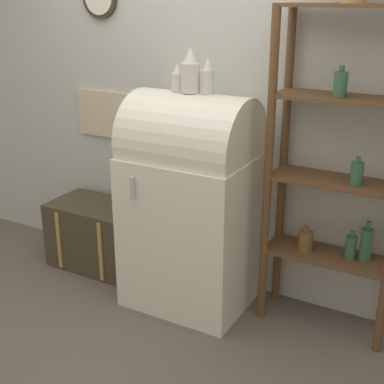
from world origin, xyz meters
TOP-DOWN VIEW (x-y plane):
  - ground_plane at (0.00, 0.00)m, footprint 12.00×12.00m
  - wall_back at (-0.01, 0.57)m, footprint 7.00×0.09m
  - refrigerator at (-0.00, 0.23)m, footprint 0.77×0.68m
  - suitcase_trunk at (-0.84, 0.30)m, footprint 0.70×0.44m
  - shelf_unit at (0.86, 0.38)m, footprint 0.77×0.31m
  - vase_left at (-0.10, 0.24)m, footprint 0.07×0.07m
  - vase_center at (-0.01, 0.23)m, footprint 0.11×0.11m
  - vase_right at (0.10, 0.24)m, footprint 0.07×0.07m

SIDE VIEW (x-z plane):
  - ground_plane at x=0.00m, z-range 0.00..0.00m
  - suitcase_trunk at x=-0.84m, z-range 0.00..0.49m
  - refrigerator at x=0.00m, z-range 0.02..1.41m
  - shelf_unit at x=0.86m, z-range 0.08..1.98m
  - wall_back at x=-0.01m, z-range 0.00..2.70m
  - vase_left at x=-0.10m, z-range 1.39..1.55m
  - vase_right at x=0.10m, z-range 1.39..1.59m
  - vase_center at x=-0.01m, z-range 1.38..1.65m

